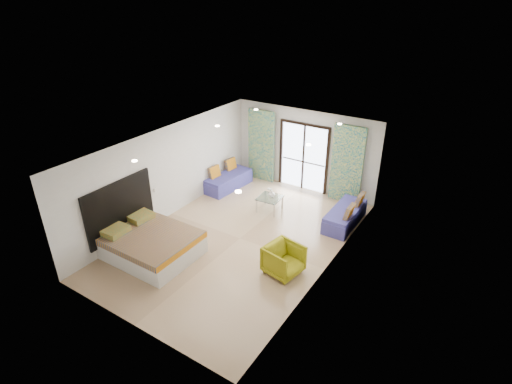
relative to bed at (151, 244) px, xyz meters
The scene contains 24 objects.
floor 2.36m from the bed, 50.76° to the left, with size 5.00×7.50×0.01m, color #A0815F, non-canonical shape.
ceiling 3.34m from the bed, 50.76° to the left, with size 5.00×7.50×0.01m, color silver, non-canonical shape.
wall_back 5.85m from the bed, 75.10° to the left, with size 5.00×0.01×2.70m, color silver, non-canonical shape.
wall_front 2.65m from the bed, 52.64° to the right, with size 5.00×0.01×2.70m, color silver, non-canonical shape.
wall_left 2.32m from the bed, 119.39° to the left, with size 0.01×7.50×2.70m, color silver, non-canonical shape.
wall_right 4.49m from the bed, 24.48° to the left, with size 0.01×7.50×2.70m, color silver, non-canonical shape.
balcony_door 5.80m from the bed, 75.03° to the left, with size 1.76×0.08×2.28m.
balcony_rail 5.77m from the bed, 75.05° to the left, with size 1.52×0.03×0.04m, color #595451.
curtain_left 5.46m from the bed, 90.75° to the left, with size 1.00×0.10×2.50m, color silver.
curtain_right 6.25m from the bed, 60.62° to the left, with size 1.00×0.10×2.50m, color silver.
downlight_a 2.36m from the bed, 67.06° to the right, with size 0.12×0.12×0.02m, color #FFE0B2.
downlight_b 3.72m from the bed, ahead, with size 0.12×0.12×0.02m, color #FFE0B2.
downlight_c 3.67m from the bed, 88.38° to the left, with size 0.12×0.12×0.02m, color #FFE0B2.
downlight_d 4.66m from the bed, 44.32° to the left, with size 0.12×0.12×0.02m, color #FFE0B2.
downlight_e 5.36m from the bed, 89.05° to the left, with size 0.12×0.12×0.02m, color #FFE0B2.
downlight_f 6.08m from the bed, 59.10° to the left, with size 0.12×0.12×0.02m, color #FFE0B2.
headboard 1.23m from the bed, behind, with size 0.06×2.10×1.50m, color black.
switch_plate 1.76m from the bed, 128.39° to the left, with size 0.02×0.10×0.10m, color silver.
bed is the anchor object (origin of this frame).
daybed_left 4.22m from the bed, 98.67° to the left, with size 0.84×1.83×0.88m.
daybed_right 5.43m from the bed, 48.52° to the left, with size 0.70×1.78×0.88m.
coffee_table 3.82m from the bed, 69.11° to the left, with size 0.73×0.73×0.78m.
vase 3.90m from the bed, 69.00° to the left, with size 0.21×0.22×0.21m, color white.
armchair 3.39m from the bed, 20.07° to the left, with size 0.79×0.74×0.81m, color #969213.
Camera 1 is at (5.27, -7.44, 6.06)m, focal length 28.00 mm.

